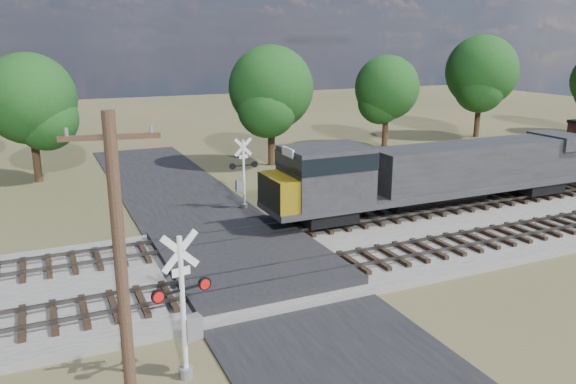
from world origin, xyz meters
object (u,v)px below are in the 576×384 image
crossing_signal_near (187,318)px  equipment_shed (398,173)px  utility_pole (123,287)px  crossing_signal_far (242,180)px

crossing_signal_near → equipment_shed: size_ratio=1.04×
crossing_signal_near → utility_pole: size_ratio=0.55×
crossing_signal_far → utility_pole: size_ratio=0.51×
utility_pole → equipment_shed: (19.81, 17.62, -3.07)m
utility_pole → crossing_signal_far: bearing=72.7°
crossing_signal_far → equipment_shed: crossing_signal_far is taller
crossing_signal_near → crossing_signal_far: 17.11m
crossing_signal_near → equipment_shed: crossing_signal_near is taller
crossing_signal_far → utility_pole: 20.58m
crossing_signal_far → equipment_shed: bearing=177.9°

